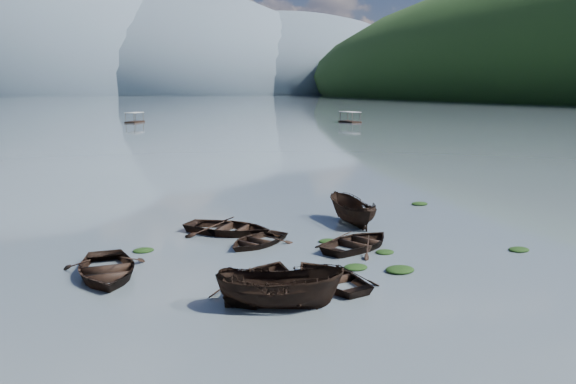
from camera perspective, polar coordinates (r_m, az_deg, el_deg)
name	(u,v)px	position (r m, az deg, el deg)	size (l,w,h in m)	color
ground_plane	(398,295)	(22.58, 11.11, -10.19)	(2400.00, 2400.00, 0.00)	#4F5B63
haze_mtn_b	(36,94)	(919.15, -24.25, 9.04)	(520.00, 520.00, 340.00)	#475666
haze_mtn_c	(172,94)	(930.27, -11.71, 9.74)	(520.00, 520.00, 260.00)	#475666
haze_mtn_d	(278,94)	(975.86, -1.07, 9.97)	(520.00, 520.00, 220.00)	#475666
rowboat_0	(106,276)	(25.41, -17.96, -8.16)	(3.61, 5.06, 1.05)	black
rowboat_1	(263,288)	(22.88, -2.56, -9.73)	(3.42, 4.79, 0.99)	black
rowboat_2	(280,308)	(20.89, -0.84, -11.73)	(1.76, 4.67, 1.80)	black
rowboat_3	(330,283)	(23.54, 4.25, -9.16)	(3.03, 4.24, 0.88)	black
rowboat_4	(359,248)	(28.62, 7.18, -5.63)	(3.28, 4.59, 0.95)	black
rowboat_6	(228,233)	(31.34, -6.11, -4.19)	(3.58, 5.01, 1.04)	black
rowboat_7	(257,245)	(28.99, -3.17, -5.36)	(2.79, 3.91, 0.81)	black
rowboat_8	(351,224)	(33.50, 6.44, -3.24)	(1.76, 4.67, 1.80)	black
weed_clump_0	(244,284)	(23.41, -4.45, -9.27)	(0.97, 0.79, 0.21)	black
weed_clump_1	(356,269)	(25.38, 6.88, -7.73)	(1.10, 0.88, 0.24)	black
weed_clump_2	(400,271)	(25.30, 11.30, -7.93)	(1.32, 1.05, 0.29)	black
weed_clump_3	(385,253)	(27.92, 9.81, -6.12)	(0.93, 0.78, 0.21)	black
weed_clump_4	(519,251)	(30.15, 22.40, -5.53)	(1.07, 0.85, 0.22)	black
weed_clump_5	(143,251)	(28.68, -14.48, -5.86)	(1.03, 0.83, 0.22)	black
weed_clump_6	(328,242)	(29.53, 4.04, -5.07)	(0.96, 0.80, 0.20)	black
weed_clump_7	(420,205)	(39.83, 13.22, -1.26)	(1.16, 0.93, 0.25)	black
pontoon_centre	(135,123)	(138.56, -15.29, 6.81)	(2.53, 6.06, 2.32)	black
pontoon_right	(350,123)	(135.13, 6.30, 7.03)	(2.67, 6.41, 2.46)	black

